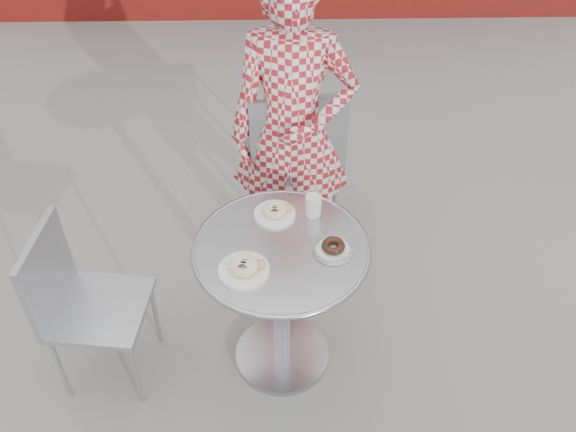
{
  "coord_description": "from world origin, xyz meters",
  "views": [
    {
      "loc": [
        -0.01,
        -1.8,
        2.52
      ],
      "look_at": [
        0.03,
        0.11,
        0.8
      ],
      "focal_mm": 40.0,
      "sensor_mm": 36.0,
      "label": 1
    }
  ],
  "objects_px": {
    "seated_person": "(293,132)",
    "chair_far": "(291,186)",
    "chair_left": "(105,333)",
    "milk_cup": "(313,205)",
    "bistro_table": "(281,277)",
    "plate_far": "(275,212)",
    "plate_near": "(245,268)",
    "plate_checker": "(333,248)"
  },
  "relations": [
    {
      "from": "plate_far",
      "to": "plate_checker",
      "type": "relative_size",
      "value": 1.07
    },
    {
      "from": "chair_left",
      "to": "seated_person",
      "type": "bearing_deg",
      "value": -42.47
    },
    {
      "from": "seated_person",
      "to": "plate_checker",
      "type": "relative_size",
      "value": 9.95
    },
    {
      "from": "chair_left",
      "to": "chair_far",
      "type": "bearing_deg",
      "value": -35.04
    },
    {
      "from": "bistro_table",
      "to": "plate_checker",
      "type": "xyz_separation_m",
      "value": [
        0.2,
        -0.02,
        0.19
      ]
    },
    {
      "from": "chair_left",
      "to": "plate_checker",
      "type": "relative_size",
      "value": 5.01
    },
    {
      "from": "chair_far",
      "to": "milk_cup",
      "type": "xyz_separation_m",
      "value": [
        0.07,
        -0.7,
        0.47
      ]
    },
    {
      "from": "chair_left",
      "to": "plate_checker",
      "type": "bearing_deg",
      "value": -81.9
    },
    {
      "from": "chair_far",
      "to": "chair_left",
      "type": "height_order",
      "value": "chair_far"
    },
    {
      "from": "chair_left",
      "to": "milk_cup",
      "type": "relative_size",
      "value": 7.16
    },
    {
      "from": "seated_person",
      "to": "plate_near",
      "type": "height_order",
      "value": "seated_person"
    },
    {
      "from": "chair_left",
      "to": "plate_near",
      "type": "xyz_separation_m",
      "value": [
        0.64,
        -0.09,
        0.5
      ]
    },
    {
      "from": "chair_far",
      "to": "plate_checker",
      "type": "bearing_deg",
      "value": 90.16
    },
    {
      "from": "plate_far",
      "to": "plate_near",
      "type": "xyz_separation_m",
      "value": [
        -0.12,
        -0.32,
        0.0
      ]
    },
    {
      "from": "chair_far",
      "to": "milk_cup",
      "type": "height_order",
      "value": "chair_far"
    },
    {
      "from": "bistro_table",
      "to": "milk_cup",
      "type": "distance_m",
      "value": 0.33
    },
    {
      "from": "bistro_table",
      "to": "plate_far",
      "type": "distance_m",
      "value": 0.27
    },
    {
      "from": "chair_far",
      "to": "plate_checker",
      "type": "height_order",
      "value": "chair_far"
    },
    {
      "from": "seated_person",
      "to": "milk_cup",
      "type": "distance_m",
      "value": 0.49
    },
    {
      "from": "bistro_table",
      "to": "plate_checker",
      "type": "distance_m",
      "value": 0.28
    },
    {
      "from": "bistro_table",
      "to": "seated_person",
      "type": "relative_size",
      "value": 0.45
    },
    {
      "from": "chair_far",
      "to": "chair_left",
      "type": "distance_m",
      "value": 1.26
    },
    {
      "from": "seated_person",
      "to": "plate_near",
      "type": "bearing_deg",
      "value": -99.11
    },
    {
      "from": "plate_checker",
      "to": "milk_cup",
      "type": "distance_m",
      "value": 0.23
    },
    {
      "from": "seated_person",
      "to": "chair_far",
      "type": "bearing_deg",
      "value": 95.47
    },
    {
      "from": "chair_left",
      "to": "plate_far",
      "type": "distance_m",
      "value": 0.93
    },
    {
      "from": "seated_person",
      "to": "milk_cup",
      "type": "height_order",
      "value": "seated_person"
    },
    {
      "from": "bistro_table",
      "to": "chair_left",
      "type": "height_order",
      "value": "chair_left"
    },
    {
      "from": "plate_checker",
      "to": "chair_left",
      "type": "bearing_deg",
      "value": -179.02
    },
    {
      "from": "chair_far",
      "to": "milk_cup",
      "type": "bearing_deg",
      "value": 87.34
    },
    {
      "from": "bistro_table",
      "to": "chair_left",
      "type": "relative_size",
      "value": 0.9
    },
    {
      "from": "bistro_table",
      "to": "chair_left",
      "type": "distance_m",
      "value": 0.84
    },
    {
      "from": "milk_cup",
      "to": "plate_checker",
      "type": "bearing_deg",
      "value": -72.34
    },
    {
      "from": "plate_near",
      "to": "milk_cup",
      "type": "relative_size",
      "value": 1.74
    },
    {
      "from": "chair_far",
      "to": "plate_near",
      "type": "bearing_deg",
      "value": 70.06
    },
    {
      "from": "bistro_table",
      "to": "milk_cup",
      "type": "xyz_separation_m",
      "value": [
        0.14,
        0.19,
        0.23
      ]
    },
    {
      "from": "chair_left",
      "to": "plate_checker",
      "type": "xyz_separation_m",
      "value": [
        0.98,
        0.02,
        0.49
      ]
    },
    {
      "from": "milk_cup",
      "to": "plate_far",
      "type": "bearing_deg",
      "value": -179.66
    },
    {
      "from": "seated_person",
      "to": "chair_left",
      "type": "bearing_deg",
      "value": -134.49
    },
    {
      "from": "bistro_table",
      "to": "milk_cup",
      "type": "relative_size",
      "value": 6.42
    },
    {
      "from": "plate_far",
      "to": "bistro_table",
      "type": "bearing_deg",
      "value": -83.63
    },
    {
      "from": "plate_far",
      "to": "plate_near",
      "type": "height_order",
      "value": "plate_near"
    }
  ]
}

